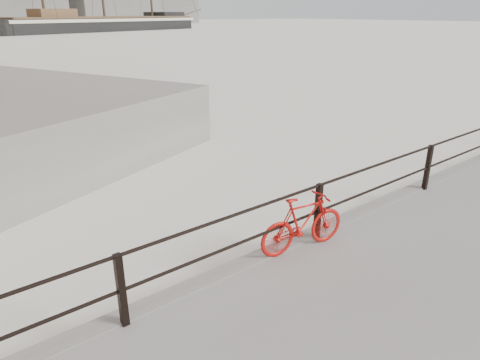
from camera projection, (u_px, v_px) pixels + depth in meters
ground at (415, 201)px, 9.62m from camera, size 400.00×400.00×0.00m
guardrail at (428, 167)px, 9.20m from camera, size 28.00×0.10×1.00m
bicycle at (303, 223)px, 6.83m from camera, size 1.60×0.50×0.95m
barque_black at (106, 31)px, 94.31m from camera, size 63.59×34.07×34.24m
industrial_east at (164, 3)px, 161.39m from camera, size 20.00×16.00×14.00m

